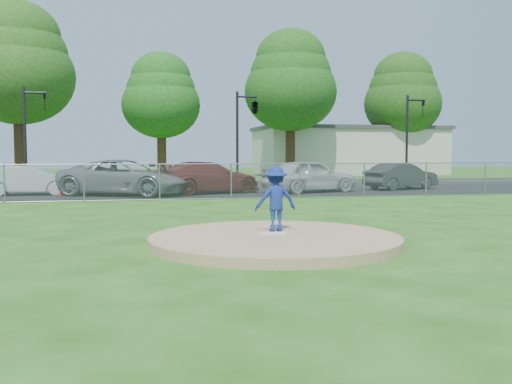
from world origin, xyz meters
The scene contains 21 objects.
ground centered at (0.00, 10.00, 0.00)m, with size 120.00×120.00×0.00m, color #1F5312.
pitchers_mound centered at (0.00, 0.00, 0.10)m, with size 5.40×5.40×0.20m, color tan.
pitching_rubber centered at (0.00, 0.20, 0.22)m, with size 0.60×0.15×0.04m, color white.
chain_link_fence centered at (0.00, 12.00, 0.75)m, with size 40.00×0.06×1.50m, color gray.
parking_lot centered at (0.00, 16.50, 0.01)m, with size 50.00×8.00×0.01m, color black.
street centered at (0.00, 24.00, 0.00)m, with size 60.00×7.00×0.01m, color black.
commercial_building centered at (16.00, 38.00, 2.16)m, with size 16.40×9.40×4.30m.
tree_left centered at (-11.00, 31.00, 8.24)m, with size 7.84×7.84×12.53m.
tree_center centered at (-1.00, 34.00, 6.47)m, with size 6.16×6.16×9.84m.
tree_right centered at (9.00, 32.00, 7.65)m, with size 7.28×7.28×11.63m.
tree_far_right centered at (20.00, 35.00, 7.06)m, with size 6.72×6.72×10.74m.
traffic_signal_left centered at (-8.76, 22.00, 3.36)m, with size 1.28×0.20×5.60m.
traffic_signal_center centered at (3.97, 22.00, 4.61)m, with size 1.42×2.48×5.60m.
traffic_signal_right centered at (14.24, 22.00, 3.36)m, with size 1.28×0.20×5.60m.
pitcher centered at (0.17, 0.64, 0.93)m, with size 0.95×0.54×1.47m, color navy.
traffic_cone centered at (-6.30, 15.65, 0.34)m, with size 0.34×0.34×0.66m, color #FE450D.
parked_car_white centered at (-7.80, 16.12, 0.68)m, with size 1.42×4.09×1.35m, color silver.
parked_car_gray centered at (-3.46, 15.02, 0.83)m, with size 2.72×5.90×1.64m, color gray.
parked_car_darkred centered at (0.40, 15.46, 0.78)m, with size 2.14×5.27×1.53m, color maroon.
parked_car_pearl centered at (5.46, 15.23, 0.83)m, with size 1.93×4.79×1.63m, color silver.
parked_car_charcoal centered at (10.89, 16.34, 0.70)m, with size 1.47×4.21×1.39m, color #2A2A2D.
Camera 1 is at (-2.86, -11.81, 1.99)m, focal length 40.00 mm.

